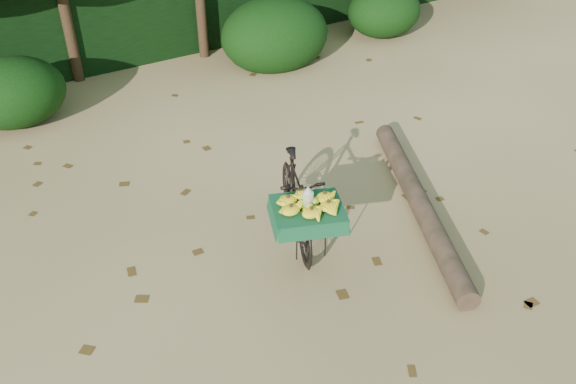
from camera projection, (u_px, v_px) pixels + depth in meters
ground at (348, 204)px, 7.54m from camera, size 80.00×80.00×0.00m
vendor_bicycle at (297, 200)px, 6.73m from camera, size 1.17×1.81×1.00m
fallen_log at (419, 201)px, 7.37m from camera, size 1.67×3.20×0.25m
bush_clumps at (225, 49)px, 10.50m from camera, size 8.80×1.70×0.90m
leaf_litter at (318, 178)px, 7.99m from camera, size 7.00×7.30×0.01m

